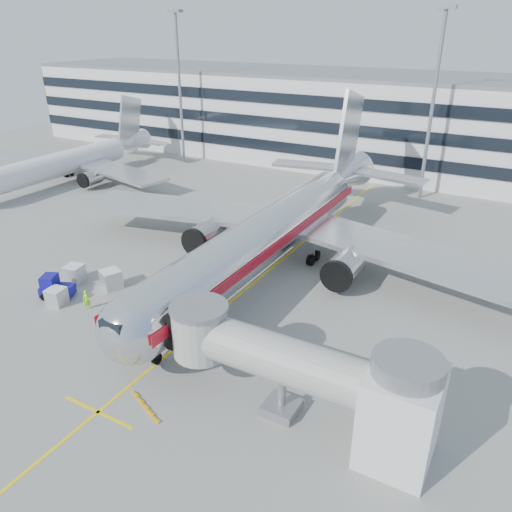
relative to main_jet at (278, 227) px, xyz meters
The scene contains 15 objects.
ground 12.46m from the main_jet, 90.00° to the right, with size 180.00×180.00×0.00m, color gray.
lead_in_line 4.57m from the main_jet, 90.00° to the right, with size 0.25×70.00×0.01m, color yellow.
stop_bar 26.07m from the main_jet, 90.00° to the right, with size 6.00×0.25×0.01m, color yellow.
main_jet is the anchor object (origin of this frame).
jet_bridge 23.18m from the main_jet, 58.30° to the right, with size 17.80×4.50×7.00m.
terminal 46.36m from the main_jet, 90.00° to the left, with size 150.00×24.25×15.60m.
light_mast_west 47.49m from the main_jet, 139.14° to the left, with size 2.40×1.20×25.45m.
light_mast_centre 33.08m from the main_jet, 75.20° to the left, with size 2.40×1.20×25.45m.
second_jet 44.86m from the main_jet, 165.70° to the left, with size 38.21×36.52×12.04m.
belt_loader 13.23m from the main_jet, 108.31° to the right, with size 4.92×2.18×2.31m.
baggage_tug 22.34m from the main_jet, 132.04° to the right, with size 3.34×2.78×2.19m.
cargo_container_left 20.82m from the main_jet, 139.39° to the right, with size 1.88×1.88×1.73m.
cargo_container_right 17.35m from the main_jet, 132.53° to the right, with size 2.25×2.25×1.83m.
cargo_container_front 22.27m from the main_jet, 128.05° to the right, with size 1.69×1.69×1.59m.
ramp_worker 19.89m from the main_jet, 122.43° to the right, with size 0.67×0.44×1.84m, color #8EFF1A.
Camera 1 is at (21.58, -31.01, 23.20)m, focal length 35.00 mm.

